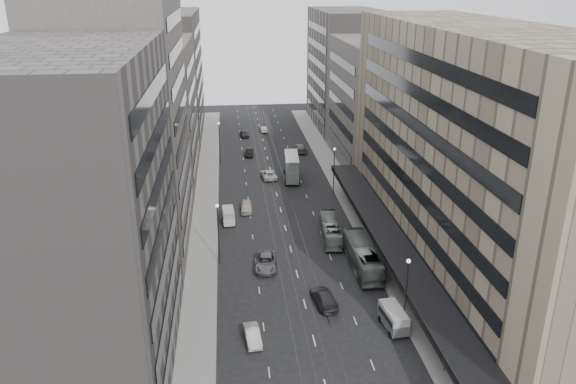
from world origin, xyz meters
name	(u,v)px	position (x,y,z in m)	size (l,w,h in m)	color
ground	(306,309)	(0.00, 0.00, 0.00)	(220.00, 220.00, 0.00)	black
sidewalk_right	(343,188)	(12.00, 37.50, 0.07)	(4.00, 125.00, 0.15)	gray
sidewalk_left	(207,194)	(-12.00, 37.50, 0.07)	(4.00, 125.00, 0.15)	gray
department_store	(474,155)	(21.45, 8.00, 14.95)	(19.20, 60.00, 30.00)	gray
building_right_mid	(378,103)	(21.50, 52.00, 12.00)	(15.00, 28.00, 24.00)	#554E49
building_right_far	(347,70)	(21.50, 82.00, 14.00)	(15.00, 32.00, 28.00)	#67615C
building_left_a	(74,225)	(-21.50, -8.00, 15.00)	(15.00, 28.00, 30.00)	#67615C
building_left_b	(123,126)	(-21.50, 19.00, 17.00)	(15.00, 26.00, 34.00)	#554E49
building_left_c	(150,113)	(-21.50, 46.00, 12.50)	(15.00, 28.00, 25.00)	#6E6156
building_left_d	(167,75)	(-21.50, 79.00, 14.00)	(15.00, 38.00, 28.00)	#67615C
lamp_right_near	(406,286)	(9.70, -5.00, 5.20)	(0.44, 0.44, 8.32)	#262628
lamp_right_far	(334,166)	(9.70, 35.00, 5.20)	(0.44, 0.44, 8.32)	#262628
lamp_left_near	(218,227)	(-9.70, 12.00, 5.20)	(0.44, 0.44, 8.32)	#262628
lamp_left_far	(219,138)	(-9.70, 55.00, 5.20)	(0.44, 0.44, 8.32)	#262628
bus_near	(362,256)	(8.50, 8.69, 1.68)	(2.81, 12.03, 3.35)	slate
bus_far	(330,230)	(6.02, 17.70, 1.40)	(2.35, 10.06, 2.80)	gray
double_decker	(292,167)	(3.44, 43.36, 2.50)	(3.16, 8.64, 4.64)	slate
vw_microbus	(393,317)	(8.66, -4.76, 1.33)	(2.40, 4.60, 2.39)	#515658
panel_van	(228,215)	(-8.39, 24.62, 1.30)	(2.03, 3.83, 2.35)	silver
sedan_1	(253,335)	(-6.29, -5.38, 0.69)	(1.45, 4.17, 1.37)	silver
sedan_2	(266,262)	(-3.78, 10.07, 0.81)	(2.67, 5.80, 1.61)	#5F5F61
sedan_3	(324,298)	(2.20, 0.77, 0.80)	(2.24, 5.50, 1.60)	#262629
sedan_4	(246,207)	(-5.48, 29.09, 0.78)	(1.84, 4.58, 1.56)	beige
sedan_5	(249,152)	(-3.62, 59.04, 0.75)	(1.58, 4.52, 1.49)	black
sedan_6	(269,174)	(-0.73, 44.40, 0.77)	(2.54, 5.51, 1.53)	silver
sedan_7	(300,148)	(7.36, 60.86, 0.84)	(2.35, 5.77, 1.67)	#5F6062
sedan_8	(244,134)	(-4.13, 74.30, 0.76)	(1.80, 4.48, 1.53)	#232426
sedan_9	(263,129)	(0.56, 78.36, 0.67)	(1.43, 4.09, 1.35)	beige
pedestrian	(446,362)	(11.63, -12.09, 1.04)	(0.65, 0.43, 1.78)	black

